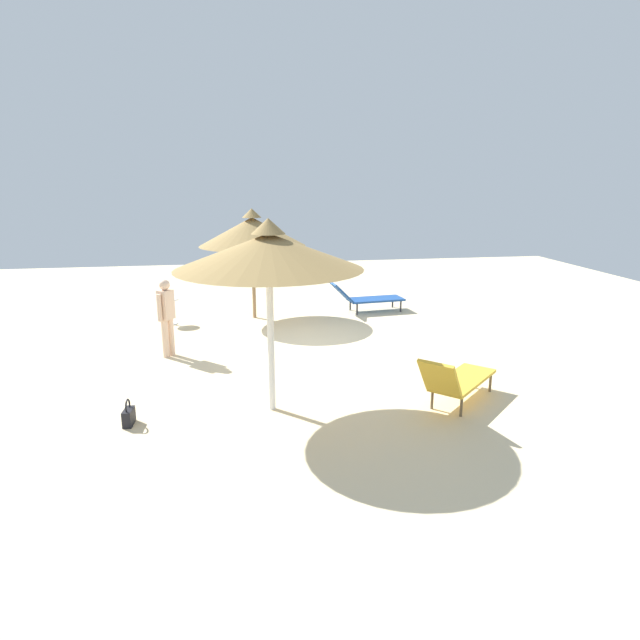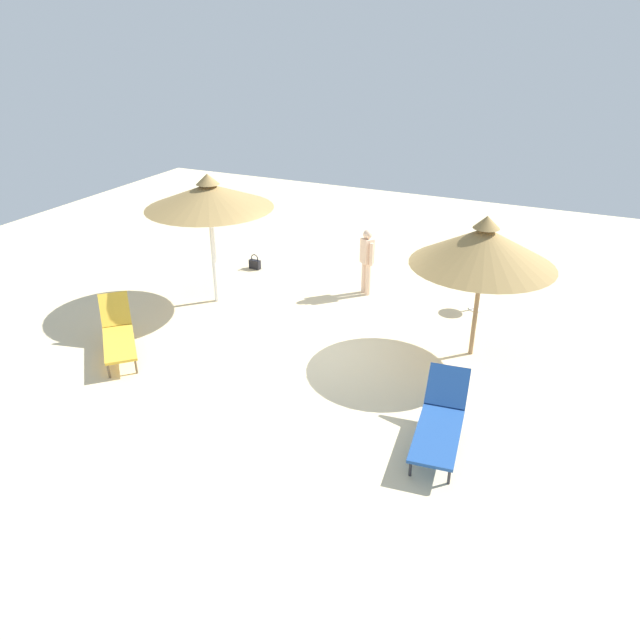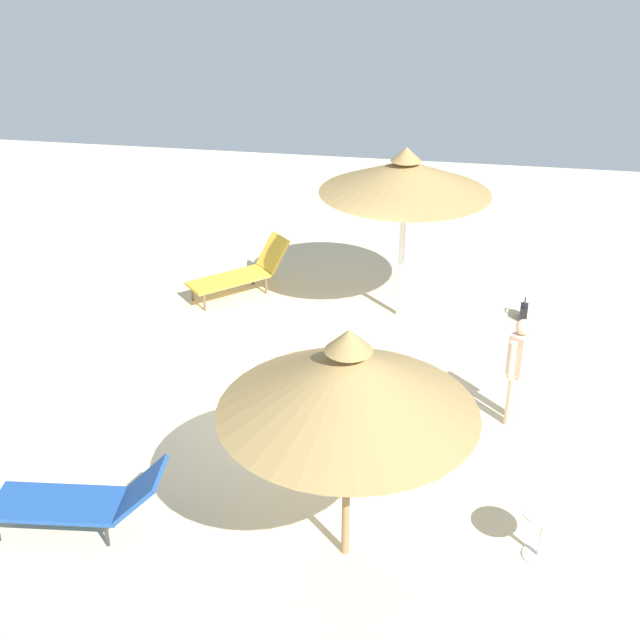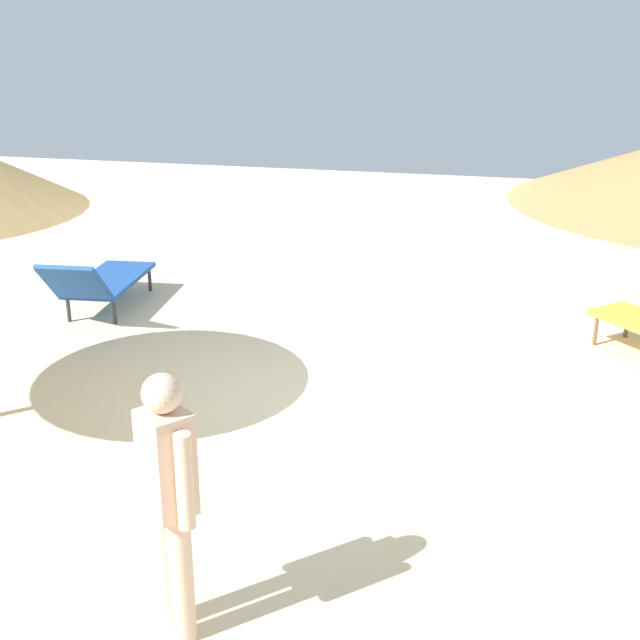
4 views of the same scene
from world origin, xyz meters
TOP-DOWN VIEW (x-y plane):
  - ground at (0.00, 0.00)m, footprint 24.00×24.00m
  - lounge_chair_far_right at (1.81, 3.03)m, footprint 1.98×0.85m
  - person_standing_front at (-2.89, 0.08)m, footprint 0.33×0.37m

SIDE VIEW (x-z plane):
  - ground at x=0.00m, z-range -0.10..0.00m
  - lounge_chair_far_right at x=1.81m, z-range -0.02..0.80m
  - person_standing_front at x=-2.89m, z-range 0.09..1.62m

